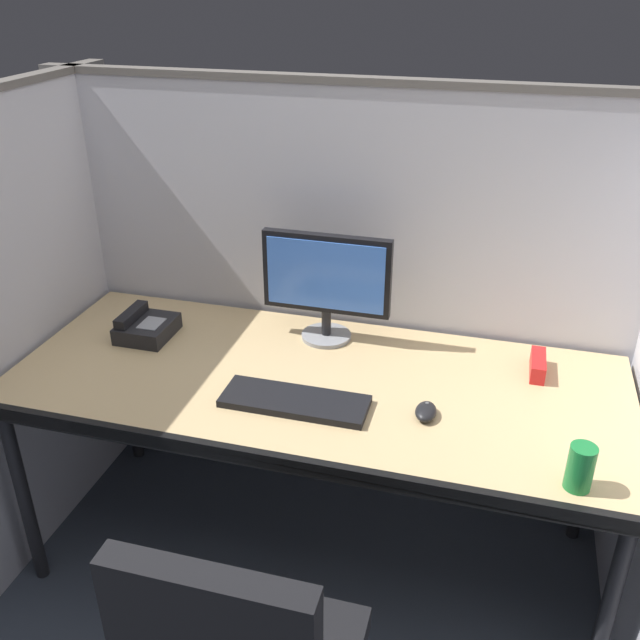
% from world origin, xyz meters
% --- Properties ---
extents(ground_plane, '(8.00, 8.00, 0.00)m').
position_xyz_m(ground_plane, '(0.00, 0.00, 0.00)').
color(ground_plane, '#383F4C').
extents(cubicle_partition_rear, '(2.21, 0.06, 1.57)m').
position_xyz_m(cubicle_partition_rear, '(0.00, 0.74, 0.79)').
color(cubicle_partition_rear, silver).
rests_on(cubicle_partition_rear, ground).
extents(cubicle_partition_left, '(0.06, 1.41, 1.57)m').
position_xyz_m(cubicle_partition_left, '(-0.99, 0.20, 0.79)').
color(cubicle_partition_left, silver).
rests_on(cubicle_partition_left, ground).
extents(desk, '(1.90, 0.80, 0.74)m').
position_xyz_m(desk, '(0.00, 0.29, 0.69)').
color(desk, tan).
rests_on(desk, ground).
extents(monitor_center, '(0.43, 0.17, 0.37)m').
position_xyz_m(monitor_center, '(-0.04, 0.56, 0.96)').
color(monitor_center, gray).
rests_on(monitor_center, desk).
extents(keyboard_main, '(0.43, 0.15, 0.02)m').
position_xyz_m(keyboard_main, '(-0.02, 0.15, 0.75)').
color(keyboard_main, black).
rests_on(keyboard_main, desk).
extents(computer_mouse, '(0.06, 0.10, 0.04)m').
position_xyz_m(computer_mouse, '(0.36, 0.19, 0.76)').
color(computer_mouse, black).
rests_on(computer_mouse, desk).
extents(soda_can, '(0.07, 0.07, 0.12)m').
position_xyz_m(soda_can, '(0.75, -0.01, 0.80)').
color(soda_can, '#197233').
rests_on(soda_can, desk).
extents(desk_phone, '(0.17, 0.19, 0.09)m').
position_xyz_m(desk_phone, '(-0.64, 0.41, 0.77)').
color(desk_phone, black).
rests_on(desk_phone, desk).
extents(red_stapler, '(0.04, 0.15, 0.06)m').
position_xyz_m(red_stapler, '(0.66, 0.52, 0.77)').
color(red_stapler, red).
rests_on(red_stapler, desk).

